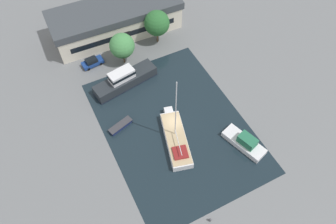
# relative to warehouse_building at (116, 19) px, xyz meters

# --- Properties ---
(ground_plane) EXTENTS (440.00, 440.00, 0.00)m
(ground_plane) POSITION_rel_warehouse_building_xyz_m (-0.34, -26.80, -3.14)
(ground_plane) COLOR slate
(water_canal) EXTENTS (22.67, 31.37, 0.01)m
(water_canal) POSITION_rel_warehouse_building_xyz_m (-0.34, -26.80, -3.14)
(water_canal) COLOR black
(water_canal) RESTS_ON ground
(warehouse_building) EXTENTS (26.80, 10.36, 6.21)m
(warehouse_building) POSITION_rel_warehouse_building_xyz_m (0.00, 0.00, 0.00)
(warehouse_building) COLOR beige
(warehouse_building) RESTS_ON ground
(quay_tree_near_building) EXTENTS (5.05, 5.05, 7.21)m
(quay_tree_near_building) POSITION_rel_warehouse_building_xyz_m (6.24, -6.60, 1.54)
(quay_tree_near_building) COLOR brown
(quay_tree_near_building) RESTS_ON ground
(quay_tree_by_water) EXTENTS (4.77, 4.77, 6.71)m
(quay_tree_by_water) POSITION_rel_warehouse_building_xyz_m (-2.21, -9.09, 1.18)
(quay_tree_by_water) COLOR brown
(quay_tree_by_water) RESTS_ON ground
(parked_car) EXTENTS (4.33, 2.28, 1.61)m
(parked_car) POSITION_rel_warehouse_building_xyz_m (-7.99, -7.03, -2.33)
(parked_car) COLOR navy
(parked_car) RESTS_ON ground
(sailboat_moored) EXTENTS (5.80, 11.84, 14.06)m
(sailboat_moored) POSITION_rel_warehouse_building_xyz_m (-1.55, -29.64, -2.39)
(sailboat_moored) COLOR silver
(sailboat_moored) RESTS_ON water_canal
(motor_cruiser) EXTENTS (12.63, 5.15, 3.75)m
(motor_cruiser) POSITION_rel_warehouse_building_xyz_m (-4.27, -14.54, -1.76)
(motor_cruiser) COLOR #23282D
(motor_cruiser) RESTS_ON water_canal
(small_dinghy) EXTENTS (4.54, 2.48, 0.71)m
(small_dinghy) POSITION_rel_warehouse_building_xyz_m (-8.60, -23.00, -2.77)
(small_dinghy) COLOR #19234C
(small_dinghy) RESTS_ON water_canal
(cabin_boat) EXTENTS (4.77, 7.80, 2.46)m
(cabin_boat) POSITION_rel_warehouse_building_xyz_m (8.06, -35.34, -2.27)
(cabin_boat) COLOR silver
(cabin_boat) RESTS_ON water_canal
(mooring_bollard) EXTENTS (0.33, 0.33, 0.76)m
(mooring_bollard) POSITION_rel_warehouse_building_xyz_m (-3.29, -43.43, -2.73)
(mooring_bollard) COLOR #47474C
(mooring_bollard) RESTS_ON ground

